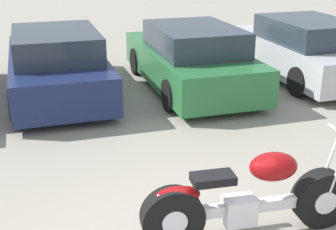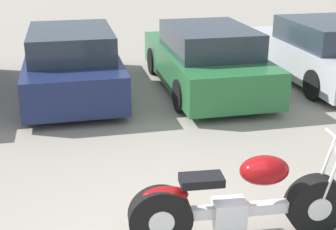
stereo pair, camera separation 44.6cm
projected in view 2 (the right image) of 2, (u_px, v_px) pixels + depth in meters
motorcycle at (239, 202)px, 4.86m from camera, size 2.35×0.63×1.08m
parked_car_navy at (72, 63)px, 9.54m from camera, size 1.89×4.33×1.35m
parked_car_green at (206, 59)px, 9.80m from camera, size 1.89×4.33×1.35m
parked_car_silver at (322, 52)px, 10.43m from camera, size 1.89×4.33×1.35m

